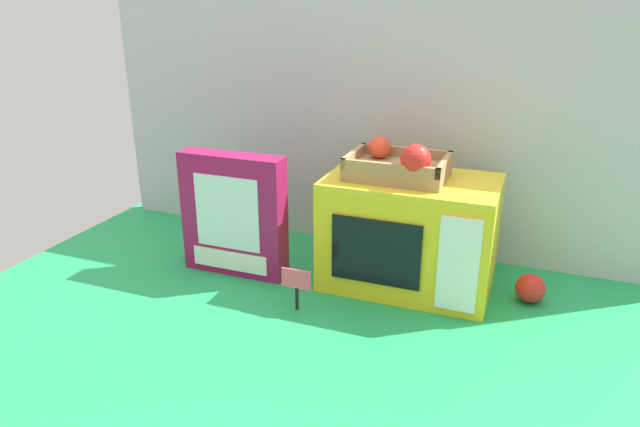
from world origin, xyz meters
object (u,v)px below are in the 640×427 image
object	(u,v)px
loose_toy_apple	(530,288)
price_sign	(296,283)
toy_microwave	(410,233)
cookie_set_box	(234,215)
food_groups_crate	(399,166)

from	to	relation	value
loose_toy_apple	price_sign	bearing A→B (deg)	-154.93
toy_microwave	cookie_set_box	distance (m)	0.43
toy_microwave	loose_toy_apple	world-z (taller)	toy_microwave
toy_microwave	loose_toy_apple	xyz separation A→B (m)	(0.29, 0.01, -0.10)
price_sign	loose_toy_apple	bearing A→B (deg)	25.07
cookie_set_box	food_groups_crate	bearing A→B (deg)	12.57
food_groups_crate	price_sign	bearing A→B (deg)	-128.66
cookie_set_box	loose_toy_apple	xyz separation A→B (m)	(0.71, 0.10, -0.12)
toy_microwave	loose_toy_apple	size ratio (longest dim) A/B	5.81
toy_microwave	price_sign	xyz separation A→B (m)	(-0.20, -0.22, -0.07)
food_groups_crate	cookie_set_box	distance (m)	0.43
toy_microwave	cookie_set_box	xyz separation A→B (m)	(-0.42, -0.09, 0.02)
price_sign	loose_toy_apple	distance (m)	0.54
toy_microwave	price_sign	size ratio (longest dim) A/B	3.96
food_groups_crate	loose_toy_apple	bearing A→B (deg)	3.02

